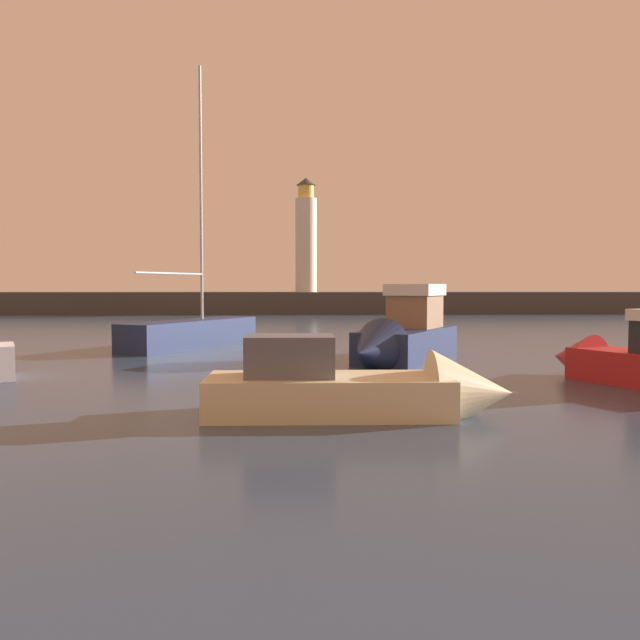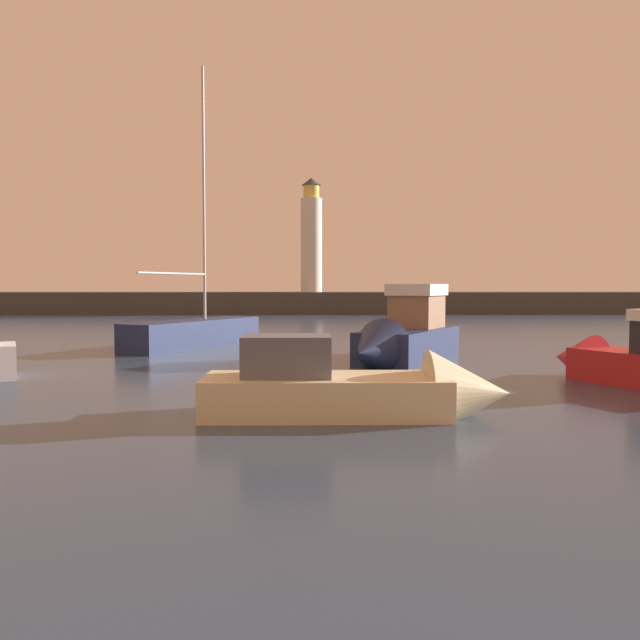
# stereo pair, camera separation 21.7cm
# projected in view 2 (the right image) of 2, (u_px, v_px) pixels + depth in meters

# --- Properties ---
(ground_plane) EXTENTS (220.00, 220.00, 0.00)m
(ground_plane) POSITION_uv_depth(u_px,v_px,m) (309.00, 339.00, 31.66)
(ground_plane) COLOR #2D3D51
(breakwater) EXTENTS (81.02, 6.34, 2.07)m
(breakwater) POSITION_uv_depth(u_px,v_px,m) (306.00, 302.00, 62.34)
(breakwater) COLOR #423F3D
(breakwater) RESTS_ON ground_plane
(lighthouse) EXTENTS (2.08, 2.08, 11.14)m
(lighthouse) POSITION_uv_depth(u_px,v_px,m) (311.00, 238.00, 62.02)
(lighthouse) COLOR silver
(lighthouse) RESTS_ON breakwater
(motorboat_0) EXTENTS (3.73, 5.73, 2.30)m
(motorboat_0) POSITION_uv_depth(u_px,v_px,m) (633.00, 361.00, 16.97)
(motorboat_0) COLOR #B21E1E
(motorboat_0) RESTS_ON ground_plane
(motorboat_2) EXTENTS (5.19, 6.87, 3.08)m
(motorboat_2) POSITION_uv_depth(u_px,v_px,m) (401.00, 338.00, 21.92)
(motorboat_2) COLOR #1E284C
(motorboat_2) RESTS_ON ground_plane
(motorboat_3) EXTENTS (6.28, 1.95, 2.10)m
(motorboat_3) POSITION_uv_depth(u_px,v_px,m) (374.00, 390.00, 12.90)
(motorboat_3) COLOR beige
(motorboat_3) RESTS_ON ground_plane
(sailboat_moored) EXTENTS (5.16, 7.55, 12.21)m
(sailboat_moored) POSITION_uv_depth(u_px,v_px,m) (194.00, 332.00, 27.49)
(sailboat_moored) COLOR #1E284C
(sailboat_moored) RESTS_ON ground_plane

